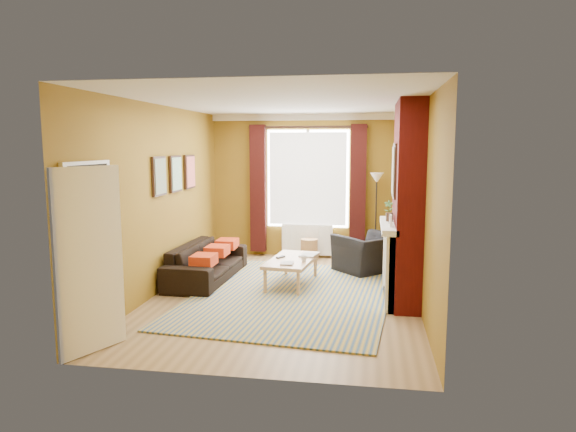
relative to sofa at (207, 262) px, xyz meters
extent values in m
plane|color=olive|center=(1.42, -0.67, -0.30)|extent=(5.50, 5.50, 0.00)
cube|color=olive|center=(1.42, 2.08, 1.10)|extent=(3.80, 0.02, 2.80)
cube|color=olive|center=(1.42, -3.42, 1.10)|extent=(3.80, 0.02, 2.80)
cube|color=olive|center=(3.32, -0.67, 1.10)|extent=(0.02, 5.50, 2.80)
cube|color=olive|center=(-0.48, -0.67, 1.10)|extent=(0.02, 5.50, 2.80)
cube|color=silver|center=(1.42, -0.67, 2.50)|extent=(3.80, 5.50, 0.01)
cube|color=#4E0D0B|center=(3.14, -0.67, 1.10)|extent=(0.35, 1.40, 2.80)
cube|color=white|center=(2.95, -0.67, 0.25)|extent=(0.12, 1.30, 1.10)
cube|color=white|center=(2.90, -0.67, 0.78)|extent=(0.22, 1.40, 0.08)
cube|color=white|center=(2.93, -1.25, 0.22)|extent=(0.16, 0.14, 1.04)
cube|color=white|center=(2.93, -0.09, 0.22)|extent=(0.16, 0.14, 1.04)
cube|color=black|center=(2.98, -0.67, 0.15)|extent=(0.06, 0.80, 0.90)
cube|color=black|center=(2.96, -0.67, -0.27)|extent=(0.20, 1.00, 0.06)
cube|color=white|center=(2.91, -1.02, 0.90)|extent=(0.03, 0.12, 0.16)
cube|color=#301D12|center=(2.91, -0.77, 0.89)|extent=(0.03, 0.10, 0.14)
cylinder|color=#301D12|center=(2.91, -0.52, 0.88)|extent=(0.10, 0.10, 0.12)
cube|color=#301D12|center=(2.96, -0.67, 1.55)|extent=(0.03, 0.60, 0.75)
cube|color=#A77238|center=(2.93, -0.67, 1.55)|extent=(0.01, 0.52, 0.66)
cube|color=white|center=(1.42, 2.04, 2.44)|extent=(3.80, 0.08, 0.12)
cube|color=white|center=(1.42, 2.05, 1.25)|extent=(1.60, 0.04, 1.90)
cube|color=white|center=(1.42, 2.01, 1.25)|extent=(1.50, 0.02, 1.80)
cube|color=white|center=(1.42, 2.03, 1.25)|extent=(0.06, 0.04, 1.90)
cube|color=#350E0C|center=(0.44, 1.96, 1.05)|extent=(0.30, 0.16, 2.50)
cube|color=#350E0C|center=(2.40, 1.96, 1.05)|extent=(0.30, 0.16, 2.50)
cylinder|color=#301D12|center=(1.42, 1.96, 2.25)|extent=(2.30, 0.05, 0.05)
cube|color=white|center=(1.42, 1.98, 0.05)|extent=(1.00, 0.10, 0.60)
cube|color=white|center=(0.97, 1.92, 0.05)|extent=(0.04, 0.03, 0.56)
cube|color=white|center=(1.08, 1.92, 0.05)|extent=(0.04, 0.03, 0.56)
cube|color=white|center=(1.19, 1.92, 0.05)|extent=(0.04, 0.03, 0.56)
cube|color=white|center=(1.30, 1.92, 0.05)|extent=(0.04, 0.03, 0.56)
cube|color=white|center=(1.41, 1.92, 0.05)|extent=(0.04, 0.03, 0.56)
cube|color=white|center=(1.52, 1.92, 0.05)|extent=(0.04, 0.03, 0.56)
cube|color=white|center=(1.63, 1.92, 0.05)|extent=(0.04, 0.03, 0.56)
cube|color=white|center=(1.74, 1.92, 0.05)|extent=(0.04, 0.03, 0.56)
cube|color=white|center=(1.85, 1.92, 0.05)|extent=(0.04, 0.03, 0.56)
cube|color=#301D12|center=(-0.45, -0.77, 1.45)|extent=(0.04, 0.44, 0.58)
cube|color=orange|center=(-0.43, -0.77, 1.45)|extent=(0.01, 0.38, 0.52)
cube|color=#301D12|center=(-0.45, -0.12, 1.45)|extent=(0.04, 0.44, 0.58)
cube|color=#339A75|center=(-0.43, -0.12, 1.45)|extent=(0.01, 0.38, 0.52)
cube|color=#301D12|center=(-0.45, 0.53, 1.45)|extent=(0.04, 0.44, 0.58)
cube|color=#E03868|center=(-0.43, 0.53, 1.45)|extent=(0.01, 0.38, 0.52)
cube|color=white|center=(-0.46, -2.72, 0.70)|extent=(0.05, 0.94, 2.06)
cube|color=black|center=(-0.44, -2.72, 0.70)|extent=(0.02, 0.80, 1.98)
cube|color=white|center=(-0.26, -3.08, 0.70)|extent=(0.37, 0.74, 1.98)
imported|color=#3A6E31|center=(2.91, -0.22, 0.96)|extent=(0.14, 0.10, 0.27)
cube|color=red|center=(0.15, -0.60, 0.17)|extent=(0.34, 0.40, 0.16)
cube|color=red|center=(0.15, 0.10, 0.17)|extent=(0.34, 0.40, 0.16)
cube|color=red|center=(0.15, 0.70, 0.17)|extent=(0.34, 0.40, 0.16)
cube|color=#2E527F|center=(1.52, -0.66, -0.29)|extent=(3.17, 4.14, 0.02)
imported|color=black|center=(0.00, 0.00, 0.00)|extent=(0.87, 2.07, 0.60)
imported|color=black|center=(2.62, 0.97, 0.03)|extent=(1.34, 1.34, 0.66)
cube|color=tan|center=(1.43, -0.10, 0.10)|extent=(0.78, 1.34, 0.05)
cylinder|color=tan|center=(1.11, -0.64, -0.11)|extent=(0.06, 0.06, 0.37)
cylinder|color=tan|center=(1.62, -0.70, -0.11)|extent=(0.06, 0.06, 0.37)
cylinder|color=tan|center=(1.24, 0.50, -0.11)|extent=(0.06, 0.06, 0.37)
cylinder|color=tan|center=(1.75, 0.44, -0.11)|extent=(0.06, 0.06, 0.37)
cylinder|color=#A17345|center=(1.49, 1.73, -0.09)|extent=(0.40, 0.40, 0.41)
cylinder|color=black|center=(2.75, 1.73, -0.28)|extent=(0.29, 0.29, 0.03)
cylinder|color=black|center=(2.75, 1.73, 0.51)|extent=(0.03, 0.03, 1.56)
cone|color=#EFE1C4|center=(2.75, 1.73, 1.30)|extent=(0.29, 0.29, 0.19)
imported|color=#999999|center=(1.32, -0.47, 0.14)|extent=(0.19, 0.25, 0.02)
imported|color=#999999|center=(1.55, 0.19, 0.14)|extent=(0.31, 0.38, 0.03)
imported|color=#999999|center=(1.64, -0.28, 0.17)|extent=(0.11, 0.11, 0.09)
cube|color=#28282A|center=(1.24, -0.06, 0.14)|extent=(0.13, 0.18, 0.02)
camera|label=1|loc=(2.62, -7.93, 1.90)|focal=32.00mm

